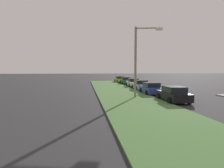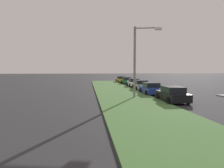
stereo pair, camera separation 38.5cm
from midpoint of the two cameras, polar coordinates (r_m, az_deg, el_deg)
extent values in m
cube|color=#477238|center=(20.98, 3.51, -3.84)|extent=(60.00, 6.00, 0.12)
cube|color=black|center=(18.86, 17.24, -3.37)|extent=(4.34, 1.91, 0.70)
cube|color=black|center=(18.60, 17.53, -1.54)|extent=(2.24, 1.65, 0.55)
cylinder|color=black|center=(19.80, 13.25, -3.67)|extent=(0.65, 0.24, 0.64)
cylinder|color=black|center=(20.48, 18.00, -3.51)|extent=(0.65, 0.24, 0.64)
cylinder|color=black|center=(17.31, 16.30, -4.86)|extent=(0.65, 0.24, 0.64)
cylinder|color=black|center=(18.08, 21.57, -4.60)|extent=(0.65, 0.24, 0.64)
cube|color=#23389E|center=(24.04, 11.08, -1.65)|extent=(4.36, 1.94, 0.70)
cube|color=black|center=(23.80, 11.25, -0.21)|extent=(2.25, 1.67, 0.55)
cylinder|color=black|center=(25.12, 8.20, -1.94)|extent=(0.65, 0.24, 0.64)
cylinder|color=black|center=(25.62, 12.10, -1.87)|extent=(0.65, 0.24, 0.64)
cylinder|color=black|center=(22.53, 9.90, -2.67)|extent=(0.65, 0.24, 0.64)
cylinder|color=black|center=(23.09, 14.20, -2.57)|extent=(0.65, 0.24, 0.64)
cube|color=#B2B5BA|center=(29.29, 8.10, -0.58)|extent=(4.35, 1.93, 0.70)
cube|color=black|center=(29.05, 8.21, 0.62)|extent=(2.25, 1.67, 0.55)
cylinder|color=black|center=(30.41, 5.81, -0.85)|extent=(0.65, 0.24, 0.64)
cylinder|color=black|center=(30.84, 9.09, -0.81)|extent=(0.65, 0.24, 0.64)
cylinder|color=black|center=(27.79, 6.99, -1.34)|extent=(0.65, 0.24, 0.64)
cylinder|color=black|center=(28.26, 10.54, -1.29)|extent=(0.65, 0.24, 0.64)
cube|color=silver|center=(34.67, 5.98, 0.19)|extent=(4.39, 2.01, 0.70)
cube|color=black|center=(34.44, 6.05, 1.20)|extent=(2.28, 1.71, 0.55)
cylinder|color=black|center=(35.86, 4.15, -0.07)|extent=(0.65, 0.25, 0.64)
cylinder|color=black|center=(36.19, 6.96, -0.05)|extent=(0.65, 0.25, 0.64)
cylinder|color=black|center=(33.20, 4.90, -0.42)|extent=(0.65, 0.25, 0.64)
cylinder|color=black|center=(33.56, 7.93, -0.39)|extent=(0.65, 0.25, 0.64)
cube|color=#1E6B38|center=(41.25, 3.80, 0.84)|extent=(4.39, 2.03, 0.70)
cube|color=black|center=(41.02, 3.85, 1.70)|extent=(2.28, 1.72, 0.55)
cylinder|color=black|center=(42.47, 2.32, 0.61)|extent=(0.65, 0.25, 0.64)
cylinder|color=black|center=(42.74, 4.71, 0.62)|extent=(0.65, 0.25, 0.64)
cylinder|color=black|center=(39.80, 2.81, 0.36)|extent=(0.65, 0.25, 0.64)
cylinder|color=black|center=(40.08, 5.36, 0.38)|extent=(0.65, 0.25, 0.64)
cube|color=gold|center=(46.84, 2.07, 1.25)|extent=(4.36, 1.96, 0.70)
cube|color=black|center=(46.61, 2.13, 2.01)|extent=(2.26, 1.68, 0.55)
cylinder|color=black|center=(47.99, 0.68, 1.03)|extent=(0.65, 0.24, 0.64)
cylinder|color=black|center=(48.36, 2.78, 1.05)|extent=(0.65, 0.24, 0.64)
cylinder|color=black|center=(45.35, 1.32, 0.84)|extent=(0.65, 0.24, 0.64)
cylinder|color=black|center=(45.74, 3.53, 0.86)|extent=(0.65, 0.24, 0.64)
cylinder|color=gray|center=(20.38, 6.50, 6.31)|extent=(0.24, 0.24, 7.50)
cylinder|color=gray|center=(20.89, 10.01, 16.18)|extent=(0.66, 2.37, 0.12)
cube|color=silver|center=(21.00, 13.40, 15.78)|extent=(0.51, 0.76, 0.24)
camera|label=1|loc=(0.19, -90.41, -0.03)|focal=30.53mm
camera|label=2|loc=(0.19, 89.59, 0.03)|focal=30.53mm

